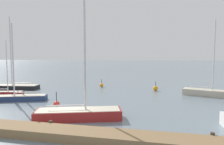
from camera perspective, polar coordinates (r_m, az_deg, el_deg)
ground_plane at (r=16.04m, az=-13.24°, el=-13.23°), size 600.00×600.00×0.00m
dock_pier at (r=13.12m, az=-19.80°, el=-16.22°), size 24.84×1.82×0.66m
sailboat_0 at (r=15.51m, az=-9.87°, el=-11.60°), size 6.87×3.66×11.57m
sailboat_1 at (r=26.91m, az=26.82°, el=-5.24°), size 6.18×3.42×9.39m
sailboat_2 at (r=32.61m, az=-26.84°, el=-3.61°), size 6.99×2.77×10.89m
sailboat_3 at (r=23.98m, az=-26.04°, el=-6.52°), size 6.07×3.18×8.58m
sailboat_4 at (r=28.59m, az=-29.25°, el=-5.11°), size 4.47×2.17×7.00m
channel_buoy_0 at (r=28.56m, az=12.85°, el=-4.61°), size 0.72×0.72×1.39m
channel_buoy_1 at (r=19.59m, az=-16.22°, el=-9.05°), size 0.61×0.61×1.54m
channel_buoy_2 at (r=31.36m, az=-3.14°, el=-3.76°), size 0.63×0.63×1.30m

